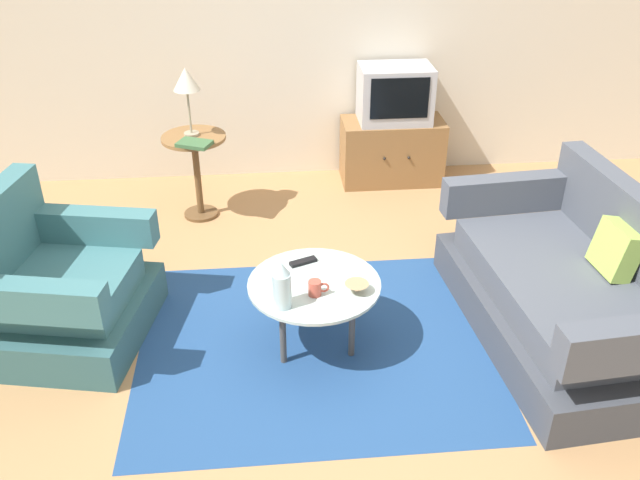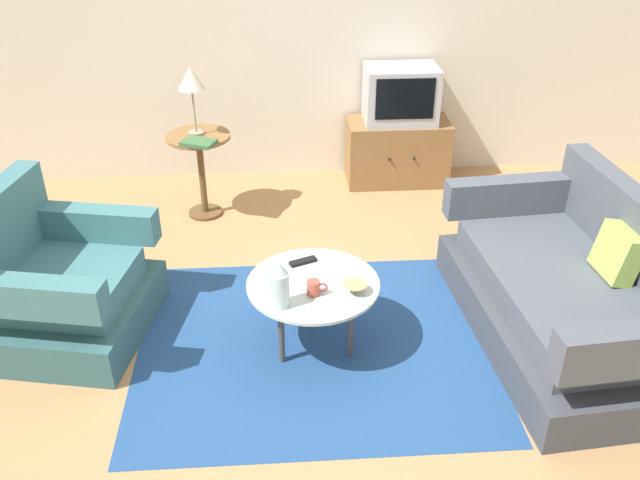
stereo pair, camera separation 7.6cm
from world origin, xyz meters
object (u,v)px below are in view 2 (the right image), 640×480
(armchair, at_px, (59,288))
(vase, at_px, (280,285))
(couch, at_px, (572,295))
(television, at_px, (401,94))
(book, at_px, (199,143))
(table_lamp, at_px, (191,81))
(tv_stand, at_px, (397,152))
(mug, at_px, (314,288))
(coffee_table, at_px, (313,289))
(side_table, at_px, (200,159))
(bowl, at_px, (355,288))
(tv_remote_dark, at_px, (303,261))

(armchair, xyz_separation_m, vase, (1.27, -0.43, 0.26))
(couch, relative_size, television, 3.05)
(vase, height_order, book, vase)
(television, bearing_deg, armchair, -139.98)
(table_lamp, height_order, vase, table_lamp)
(table_lamp, relative_size, book, 1.83)
(armchair, height_order, book, armchair)
(tv_stand, height_order, mug, tv_stand)
(armchair, distance_m, coffee_table, 1.47)
(couch, bearing_deg, side_table, 48.51)
(vase, relative_size, mug, 2.32)
(armchair, height_order, vase, armchair)
(television, height_order, bowl, television)
(couch, height_order, vase, couch)
(table_lamp, height_order, mug, table_lamp)
(side_table, xyz_separation_m, vase, (0.56, -1.84, 0.09))
(couch, height_order, bowl, couch)
(book, bearing_deg, tv_stand, 46.89)
(armchair, relative_size, tv_remote_dark, 6.39)
(armchair, relative_size, tv_stand, 1.27)
(armchair, distance_m, table_lamp, 1.76)
(coffee_table, relative_size, mug, 6.34)
(coffee_table, bearing_deg, television, 68.81)
(side_table, xyz_separation_m, bowl, (0.97, -1.76, -0.01))
(couch, relative_size, tv_remote_dark, 10.59)
(couch, distance_m, tv_stand, 2.25)
(side_table, bearing_deg, vase, -72.98)
(table_lamp, xyz_separation_m, vase, (0.58, -1.86, -0.50))
(side_table, bearing_deg, television, 17.58)
(side_table, height_order, mug, side_table)
(armchair, relative_size, couch, 0.60)
(tv_stand, bearing_deg, armchair, -140.11)
(side_table, height_order, tv_remote_dark, side_table)
(vase, bearing_deg, tv_remote_dark, 71.30)
(vase, distance_m, bowl, 0.42)
(armchair, xyz_separation_m, side_table, (0.70, 1.42, 0.17))
(coffee_table, xyz_separation_m, table_lamp, (-0.76, 1.67, 0.67))
(tv_stand, relative_size, television, 1.45)
(side_table, bearing_deg, mug, -67.02)
(couch, xyz_separation_m, mug, (-1.48, -0.10, 0.19))
(tv_remote_dark, bearing_deg, mug, -104.35)
(coffee_table, xyz_separation_m, mug, (-0.00, -0.11, 0.08))
(vase, distance_m, tv_remote_dark, 0.44)
(armchair, height_order, mug, armchair)
(tv_remote_dark, relative_size, book, 0.60)
(armchair, relative_size, coffee_table, 1.45)
(side_table, distance_m, book, 0.27)
(couch, bearing_deg, vase, 91.61)
(book, bearing_deg, bowl, -35.45)
(vase, relative_size, tv_remote_dark, 1.62)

